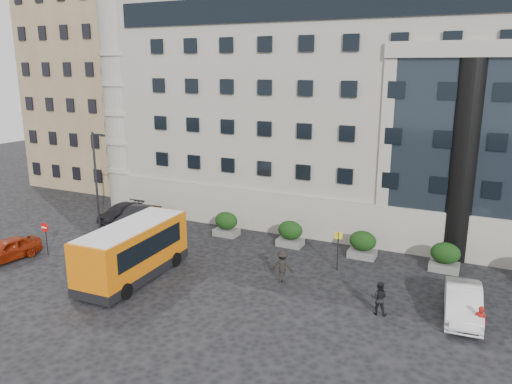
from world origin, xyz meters
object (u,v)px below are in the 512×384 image
Objects in this scene: parked_car_a at (6,250)px; pedestrian_b at (379,298)px; hedge_a at (226,224)px; minibus at (133,249)px; parked_car_d at (148,189)px; no_entry_sign at (45,232)px; pedestrian_a at (480,322)px; hedge_c at (363,244)px; parked_car_c at (120,212)px; street_lamp at (97,182)px; parked_car_b at (138,217)px; bus_stop_sign at (338,244)px; hedge_b at (290,233)px; white_taxi at (463,302)px; hedge_d at (445,257)px; pedestrian_c at (282,266)px; red_truck at (162,174)px.

parked_car_a is 23.96m from pedestrian_b.
minibus is (-1.31, -9.24, 0.91)m from hedge_a.
minibus is 20.38m from parked_car_d.
no_entry_sign reaches higher than pedestrian_a.
hedge_c is at bearing -35.38° from pedestrian_a.
parked_car_c is 28.95m from pedestrian_a.
parked_car_c is at bearing 114.56° from street_lamp.
parked_car_a is at bearing -86.75° from parked_car_d.
parked_car_d is (-5.50, 8.48, -0.15)m from parked_car_b.
street_lamp is 13.74m from parked_car_d.
hedge_c is 0.73× the size of bus_stop_sign.
white_taxi is (11.83, -5.97, -0.11)m from hedge_b.
hedge_d is 1.02× the size of pedestrian_b.
hedge_b is at bearing -46.99° from pedestrian_b.
pedestrian_b is at bearing -52.48° from bus_stop_sign.
bus_stop_sign is at bearing 18.08° from no_entry_sign.
parked_car_d is at bearing -40.24° from pedestrian_c.
pedestrian_b is (-4.78, 0.21, 0.11)m from pedestrian_a.
hedge_c reaches higher than pedestrian_b.
hedge_d is at bearing 0.00° from hedge_c.
white_taxi is at bearing -6.71° from parked_car_c.
hedge_c is at bearing 72.18° from bus_stop_sign.
pedestrian_b reaches higher than parked_car_d.
pedestrian_a is at bearing -45.80° from hedge_c.
parked_car_c is 8.10m from parked_car_d.
pedestrian_a is (28.52, 2.97, 0.04)m from parked_car_a.
pedestrian_a is (19.18, 1.56, -1.04)m from minibus.
pedestrian_b reaches higher than parked_car_b.
hedge_a reaches higher than parked_car_a.
pedestrian_c reaches higher than hedge_d.
pedestrian_b is 6.24m from pedestrian_c.
pedestrian_b is at bearing -7.25° from street_lamp.
no_entry_sign is (-19.40, -8.84, 0.72)m from hedge_c.
bus_stop_sign is 24.73m from parked_car_d.
pedestrian_a is at bearing -27.13° from red_truck.
no_entry_sign is 8.83m from parked_car_c.
parked_car_a is at bearing 8.38° from pedestrian_c.
bus_stop_sign is 0.58× the size of parked_car_c.
hedge_a is 0.94× the size of pedestrian_c.
red_truck is 21.46m from parked_car_a.
minibus is at bearing -59.08° from parked_car_d.
parked_car_d is at bearing 150.58° from white_taxi.
pedestrian_b reaches higher than parked_car_c.
street_lamp is 1.62× the size of white_taxi.
minibus is at bearing -58.92° from parked_car_b.
hedge_d is at bearing 19.76° from no_entry_sign.
hedge_b is 0.42× the size of parked_car_a.
bus_stop_sign is at bearing -27.14° from red_truck.
hedge_a is 14.97m from parked_car_d.
hedge_d is at bearing -18.69° from parked_car_d.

